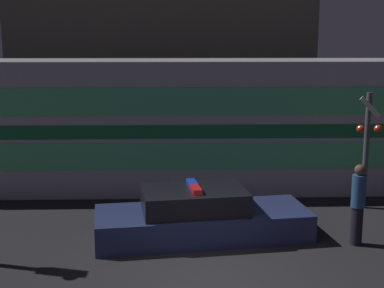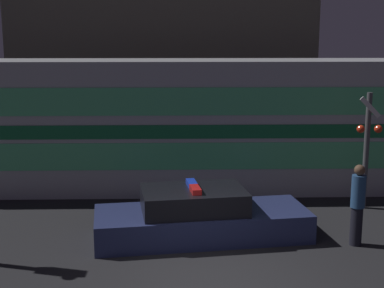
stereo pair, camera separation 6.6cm
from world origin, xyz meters
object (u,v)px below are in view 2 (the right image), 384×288
Objects in this scene: train at (185,124)px; pedestrian at (357,204)px; police_car at (200,218)px; crossing_signal_near at (367,145)px.

train is 6.45m from pedestrian.
pedestrian is at bearing -16.89° from police_car.
crossing_signal_near is at bearing 16.69° from police_car.
crossing_signal_near is (1.09, 2.62, 0.80)m from pedestrian.
train is at bearing 125.96° from pedestrian.
train is 4.84m from police_car.
pedestrian is 0.58× the size of crossing_signal_near.
train is 5.46m from crossing_signal_near.
police_car is 5.16m from crossing_signal_near.
crossing_signal_near is (4.83, -2.54, -0.21)m from train.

